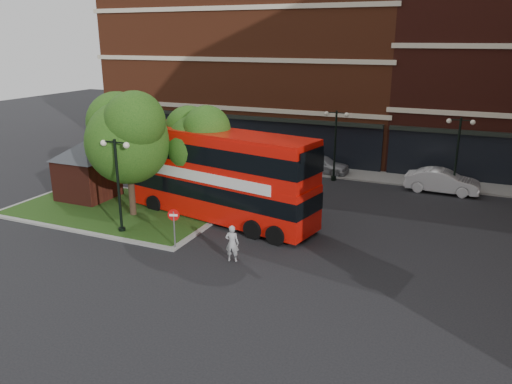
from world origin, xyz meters
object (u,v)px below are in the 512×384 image
at_px(car_white, 442,181).
at_px(bus, 219,169).
at_px(car_silver, 321,164).
at_px(woman, 232,243).

bearing_deg(car_white, bus, 134.97).
relative_size(bus, car_white, 2.52).
bearing_deg(car_white, car_silver, 82.39).
xyz_separation_m(woman, car_white, (8.01, 15.05, -0.10)).
bearing_deg(car_silver, bus, 171.82).
height_order(bus, woman, bus).
relative_size(bus, car_silver, 2.80).
xyz_separation_m(bus, woman, (3.11, -4.76, -2.01)).
bearing_deg(bus, car_white, 54.46).
distance_m(car_silver, car_white, 8.82).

